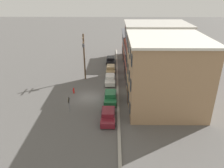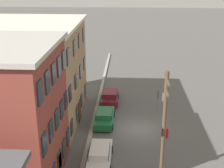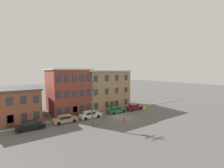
{
  "view_description": "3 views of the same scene",
  "coord_description": "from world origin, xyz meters",
  "px_view_note": "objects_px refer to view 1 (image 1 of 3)",
  "views": [
    {
      "loc": [
        30.61,
        3.87,
        15.99
      ],
      "look_at": [
        1.79,
        3.59,
        3.11
      ],
      "focal_mm": 35.0,
      "sensor_mm": 36.0,
      "label": 1
    },
    {
      "loc": [
        -27.22,
        1.04,
        14.86
      ],
      "look_at": [
        -1.81,
        2.43,
        5.36
      ],
      "focal_mm": 50.0,
      "sensor_mm": 36.0,
      "label": 2
    },
    {
      "loc": [
        -18.88,
        -24.87,
        9.8
      ],
      "look_at": [
        0.61,
        4.51,
        6.74
      ],
      "focal_mm": 24.0,
      "sensor_mm": 36.0,
      "label": 3
    }
  ],
  "objects_px": {
    "caution_sign": "(69,102)",
    "car_maroon": "(108,115)",
    "car_green": "(110,96)",
    "car_white": "(110,79)",
    "utility_pole": "(84,54)",
    "car_black": "(110,60)",
    "car_tan": "(111,69)",
    "fire_hydrant": "(74,90)"
  },
  "relations": [
    {
      "from": "car_tan",
      "to": "fire_hydrant",
      "type": "xyz_separation_m",
      "value": [
        9.57,
        -5.93,
        -0.27
      ]
    },
    {
      "from": "car_black",
      "to": "car_white",
      "type": "bearing_deg",
      "value": 0.65
    },
    {
      "from": "car_white",
      "to": "car_green",
      "type": "xyz_separation_m",
      "value": [
        6.86,
        0.16,
        0.0
      ]
    },
    {
      "from": "car_tan",
      "to": "fire_hydrant",
      "type": "height_order",
      "value": "car_tan"
    },
    {
      "from": "car_white",
      "to": "caution_sign",
      "type": "xyz_separation_m",
      "value": [
        10.23,
        -5.46,
        0.84
      ]
    },
    {
      "from": "car_white",
      "to": "caution_sign",
      "type": "relative_size",
      "value": 1.84
    },
    {
      "from": "car_black",
      "to": "car_green",
      "type": "bearing_deg",
      "value": 0.9
    },
    {
      "from": "car_black",
      "to": "fire_hydrant",
      "type": "bearing_deg",
      "value": -20.49
    },
    {
      "from": "caution_sign",
      "to": "fire_hydrant",
      "type": "xyz_separation_m",
      "value": [
        -5.87,
        -0.44,
        -1.11
      ]
    },
    {
      "from": "car_white",
      "to": "utility_pole",
      "type": "xyz_separation_m",
      "value": [
        -1.72,
        -4.74,
        4.03
      ]
    },
    {
      "from": "car_black",
      "to": "car_maroon",
      "type": "xyz_separation_m",
      "value": [
        23.27,
        0.06,
        0.0
      ]
    },
    {
      "from": "car_tan",
      "to": "fire_hydrant",
      "type": "relative_size",
      "value": 4.58
    },
    {
      "from": "car_green",
      "to": "caution_sign",
      "type": "height_order",
      "value": "caution_sign"
    },
    {
      "from": "car_green",
      "to": "car_black",
      "type": "bearing_deg",
      "value": -179.1
    },
    {
      "from": "car_green",
      "to": "utility_pole",
      "type": "relative_size",
      "value": 0.52
    },
    {
      "from": "car_white",
      "to": "caution_sign",
      "type": "distance_m",
      "value": 11.63
    },
    {
      "from": "car_white",
      "to": "caution_sign",
      "type": "height_order",
      "value": "caution_sign"
    },
    {
      "from": "caution_sign",
      "to": "car_green",
      "type": "bearing_deg",
      "value": 121.01
    },
    {
      "from": "fire_hydrant",
      "to": "car_maroon",
      "type": "bearing_deg",
      "value": 36.66
    },
    {
      "from": "car_white",
      "to": "caution_sign",
      "type": "bearing_deg",
      "value": -28.07
    },
    {
      "from": "car_tan",
      "to": "utility_pole",
      "type": "distance_m",
      "value": 7.16
    },
    {
      "from": "car_green",
      "to": "car_maroon",
      "type": "bearing_deg",
      "value": -2.43
    },
    {
      "from": "car_tan",
      "to": "car_white",
      "type": "distance_m",
      "value": 5.21
    },
    {
      "from": "caution_sign",
      "to": "utility_pole",
      "type": "bearing_deg",
      "value": 176.58
    },
    {
      "from": "car_white",
      "to": "car_maroon",
      "type": "bearing_deg",
      "value": -0.32
    },
    {
      "from": "fire_hydrant",
      "to": "car_white",
      "type": "bearing_deg",
      "value": 126.49
    },
    {
      "from": "fire_hydrant",
      "to": "car_green",
      "type": "bearing_deg",
      "value": 67.56
    },
    {
      "from": "car_white",
      "to": "car_green",
      "type": "relative_size",
      "value": 1.0
    },
    {
      "from": "car_black",
      "to": "car_green",
      "type": "relative_size",
      "value": 1.0
    },
    {
      "from": "car_black",
      "to": "fire_hydrant",
      "type": "height_order",
      "value": "car_black"
    },
    {
      "from": "utility_pole",
      "to": "fire_hydrant",
      "type": "relative_size",
      "value": 8.85
    },
    {
      "from": "car_maroon",
      "to": "fire_hydrant",
      "type": "xyz_separation_m",
      "value": [
        -7.83,
        -5.83,
        -0.27
      ]
    },
    {
      "from": "car_tan",
      "to": "caution_sign",
      "type": "distance_m",
      "value": 16.41
    },
    {
      "from": "car_black",
      "to": "car_white",
      "type": "relative_size",
      "value": 1.0
    },
    {
      "from": "car_black",
      "to": "utility_pole",
      "type": "bearing_deg",
      "value": -26.25
    },
    {
      "from": "caution_sign",
      "to": "car_maroon",
      "type": "bearing_deg",
      "value": 70.06
    },
    {
      "from": "car_tan",
      "to": "car_white",
      "type": "bearing_deg",
      "value": -0.4
    },
    {
      "from": "utility_pole",
      "to": "car_maroon",
      "type": "bearing_deg",
      "value": 18.58
    },
    {
      "from": "car_maroon",
      "to": "car_white",
      "type": "bearing_deg",
      "value": 179.68
    },
    {
      "from": "car_maroon",
      "to": "utility_pole",
      "type": "distance_m",
      "value": 15.22
    },
    {
      "from": "car_tan",
      "to": "caution_sign",
      "type": "relative_size",
      "value": 1.84
    },
    {
      "from": "car_black",
      "to": "car_tan",
      "type": "bearing_deg",
      "value": 1.58
    }
  ]
}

